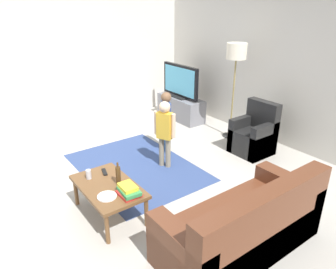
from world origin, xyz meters
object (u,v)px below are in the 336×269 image
at_px(floor_lamp, 236,56).
at_px(child_near_tv, 166,117).
at_px(armchair, 255,136).
at_px(plate, 107,196).
at_px(book_stack, 129,191).
at_px(tv_stand, 181,108).
at_px(couch, 246,229).
at_px(bottle, 118,175).
at_px(tv_remote, 105,172).
at_px(coffee_table, 108,189).
at_px(tv, 180,82).
at_px(child_center, 165,128).
at_px(soda_can, 89,174).

bearing_deg(floor_lamp, child_near_tv, -97.94).
xyz_separation_m(armchair, plate, (0.34, -2.96, 0.13)).
xyz_separation_m(book_stack, plate, (-0.10, -0.22, -0.04)).
distance_m(tv_stand, floor_lamp, 1.90).
relative_size(couch, child_near_tv, 1.68).
xyz_separation_m(bottle, tv_remote, (-0.35, -0.02, -0.11)).
xyz_separation_m(tv_stand, coffee_table, (2.24, -2.88, 0.13)).
xyz_separation_m(couch, armchair, (-1.53, 1.99, 0.01)).
relative_size(tv_stand, floor_lamp, 0.67).
bearing_deg(tv, armchair, -0.50).
bearing_deg(coffee_table, tv_remote, 161.57).
bearing_deg(tv_remote, coffee_table, -3.07).
distance_m(couch, plate, 1.54).
height_order(couch, child_near_tv, child_near_tv).
bearing_deg(tv_stand, coffee_table, -52.13).
relative_size(book_stack, bottle, 1.03).
xyz_separation_m(tv_remote, plate, (0.52, -0.22, -0.00)).
xyz_separation_m(tv_stand, child_center, (1.62, -1.60, 0.41)).
bearing_deg(child_center, floor_lamp, 97.89).
distance_m(couch, coffee_table, 1.65).
bearing_deg(tv, child_center, -44.23).
height_order(soda_can, plate, soda_can).
relative_size(tv_stand, bottle, 4.16).
xyz_separation_m(floor_lamp, tv_remote, (0.56, -2.93, -1.11)).
distance_m(tv, tv_remote, 3.40).
xyz_separation_m(child_center, book_stack, (0.94, -1.18, -0.18)).
bearing_deg(couch, tv_stand, 150.95).
distance_m(tv_stand, coffee_table, 3.65).
height_order(tv, bottle, tv).
xyz_separation_m(couch, floor_lamp, (-2.27, 2.18, 1.25)).
distance_m(couch, child_near_tv, 2.61).
bearing_deg(book_stack, soda_can, -159.61).
bearing_deg(tv_stand, couch, -29.05).
bearing_deg(coffee_table, child_near_tv, 123.03).
xyz_separation_m(child_center, plate, (0.84, -1.40, -0.22)).
bearing_deg(floor_lamp, coffee_table, -74.13).
bearing_deg(armchair, tv, 179.50).
relative_size(child_center, book_stack, 3.66).
height_order(armchair, tv_remote, armchair).
distance_m(floor_lamp, tv_remote, 3.19).
bearing_deg(couch, floor_lamp, 136.18).
bearing_deg(book_stack, coffee_table, -162.12).
height_order(couch, child_center, child_center).
xyz_separation_m(floor_lamp, child_near_tv, (-0.20, -1.40, -0.90)).
distance_m(floor_lamp, plate, 3.52).
height_order(tv_stand, couch, couch).
distance_m(armchair, floor_lamp, 1.46).
height_order(floor_lamp, tv_remote, floor_lamp).
distance_m(tv_stand, armchair, 2.12).
distance_m(armchair, child_near_tv, 1.57).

